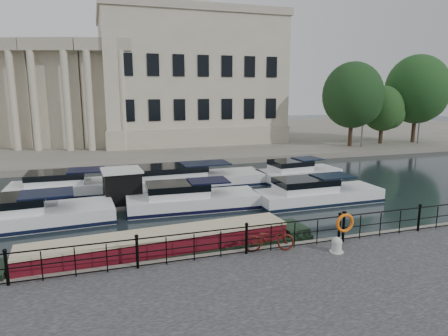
# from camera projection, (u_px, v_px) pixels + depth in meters

# --- Properties ---
(ground_plane) EXTENTS (160.00, 160.00, 0.00)m
(ground_plane) POSITION_uv_depth(u_px,v_px,m) (227.00, 246.00, 17.14)
(ground_plane) COLOR black
(ground_plane) RESTS_ON ground
(far_bank) EXTENTS (120.00, 42.00, 0.55)m
(far_bank) POSITION_uv_depth(u_px,v_px,m) (135.00, 138.00, 53.50)
(far_bank) COLOR #6B665B
(far_bank) RESTS_ON ground_plane
(railing) EXTENTS (24.14, 0.14, 1.22)m
(railing) POSITION_uv_depth(u_px,v_px,m) (246.00, 237.00, 14.81)
(railing) COLOR black
(railing) RESTS_ON near_quay
(civic_building) EXTENTS (53.55, 31.84, 16.85)m
(civic_building) POSITION_uv_depth(u_px,v_px,m) (128.00, 86.00, 47.89)
(civic_building) COLOR #ADA38C
(civic_building) RESTS_ON far_bank
(lamp_posts) EXTENTS (8.24, 1.55, 8.07)m
(lamp_posts) POSITION_uv_depth(u_px,v_px,m) (394.00, 107.00, 43.41)
(lamp_posts) COLOR #59595B
(lamp_posts) RESTS_ON far_bank
(bicycle) EXTENTS (2.02, 1.01, 1.01)m
(bicycle) POSITION_uv_depth(u_px,v_px,m) (269.00, 238.00, 15.09)
(bicycle) COLOR #4C150D
(bicycle) RESTS_ON near_quay
(mooring_bollard) EXTENTS (0.53, 0.53, 0.60)m
(mooring_bollard) POSITION_uv_depth(u_px,v_px,m) (337.00, 245.00, 15.03)
(mooring_bollard) COLOR #B8B9B4
(mooring_bollard) RESTS_ON near_quay
(life_ring_post) EXTENTS (0.79, 0.20, 1.29)m
(life_ring_post) POSITION_uv_depth(u_px,v_px,m) (345.00, 223.00, 15.86)
(life_ring_post) COLOR black
(life_ring_post) RESTS_ON near_quay
(narrowboat) EXTENTS (12.91, 2.58, 1.48)m
(narrowboat) POSITION_uv_depth(u_px,v_px,m) (161.00, 253.00, 15.46)
(narrowboat) COLOR black
(narrowboat) RESTS_ON ground_plane
(harbour_hut) EXTENTS (3.15, 2.68, 2.19)m
(harbour_hut) POSITION_uv_depth(u_px,v_px,m) (122.00, 189.00, 23.06)
(harbour_hut) COLOR #6B665B
(harbour_hut) RESTS_ON ground_plane
(cabin_cruisers) EXTENTS (25.12, 9.21, 1.99)m
(cabin_cruisers) POSITION_uv_depth(u_px,v_px,m) (177.00, 192.00, 24.70)
(cabin_cruisers) COLOR white
(cabin_cruisers) RESTS_ON ground_plane
(trees) EXTENTS (15.81, 7.33, 10.04)m
(trees) POSITION_uv_depth(u_px,v_px,m) (392.00, 96.00, 44.57)
(trees) COLOR black
(trees) RESTS_ON far_bank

